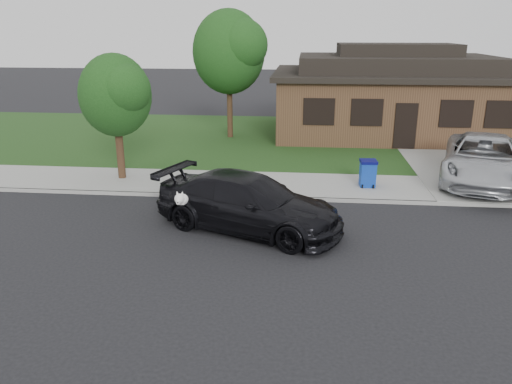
# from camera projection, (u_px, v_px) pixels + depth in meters

# --- Properties ---
(ground) EXTENTS (120.00, 120.00, 0.00)m
(ground) POSITION_uv_depth(u_px,v_px,m) (325.00, 244.00, 13.41)
(ground) COLOR black
(ground) RESTS_ON ground
(sidewalk) EXTENTS (60.00, 3.00, 0.12)m
(sidewalk) POSITION_uv_depth(u_px,v_px,m) (321.00, 186.00, 18.12)
(sidewalk) COLOR gray
(sidewalk) RESTS_ON ground
(curb) EXTENTS (60.00, 0.12, 0.12)m
(curb) POSITION_uv_depth(u_px,v_px,m) (322.00, 200.00, 16.70)
(curb) COLOR gray
(curb) RESTS_ON ground
(lawn) EXTENTS (60.00, 13.00, 0.13)m
(lawn) POSITION_uv_depth(u_px,v_px,m) (317.00, 140.00, 25.68)
(lawn) COLOR #193814
(lawn) RESTS_ON ground
(driveway) EXTENTS (4.50, 13.00, 0.14)m
(driveway) POSITION_uv_depth(u_px,v_px,m) (453.00, 156.00, 22.29)
(driveway) COLOR gray
(driveway) RESTS_ON ground
(sedan) EXTENTS (5.93, 4.13, 1.59)m
(sedan) POSITION_uv_depth(u_px,v_px,m) (248.00, 203.00, 14.16)
(sedan) COLOR black
(sedan) RESTS_ON ground
(minivan) EXTENTS (4.45, 6.54, 1.66)m
(minivan) POSITION_uv_depth(u_px,v_px,m) (484.00, 159.00, 18.22)
(minivan) COLOR silver
(minivan) RESTS_ON driveway
(recycling_bin) EXTENTS (0.60, 0.63, 0.96)m
(recycling_bin) POSITION_uv_depth(u_px,v_px,m) (368.00, 173.00, 17.79)
(recycling_bin) COLOR #0E359D
(recycling_bin) RESTS_ON sidewalk
(house) EXTENTS (12.60, 8.60, 4.65)m
(house) POSITION_uv_depth(u_px,v_px,m) (393.00, 95.00, 26.55)
(house) COLOR #422B1C
(house) RESTS_ON ground
(tree_0) EXTENTS (3.78, 3.60, 6.34)m
(tree_0) POSITION_uv_depth(u_px,v_px,m) (232.00, 51.00, 24.59)
(tree_0) COLOR #332114
(tree_0) RESTS_ON ground
(tree_2) EXTENTS (2.73, 2.60, 4.59)m
(tree_2) POSITION_uv_depth(u_px,v_px,m) (117.00, 94.00, 17.90)
(tree_2) COLOR #332114
(tree_2) RESTS_ON ground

